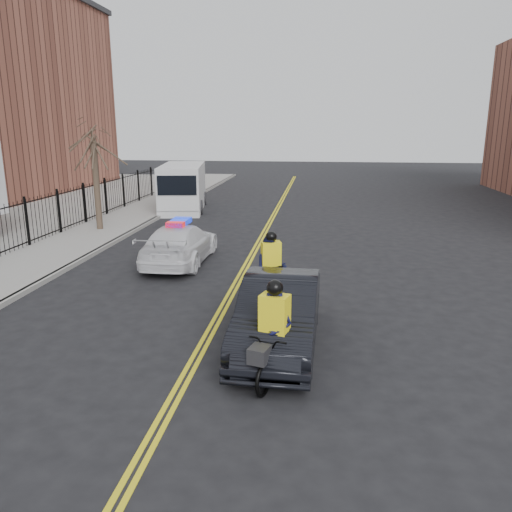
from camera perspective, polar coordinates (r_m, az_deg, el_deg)
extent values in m
plane|color=black|center=(12.81, -4.44, -7.21)|extent=(120.00, 120.00, 0.00)
cube|color=yellow|center=(20.36, -0.14, 1.11)|extent=(0.10, 60.00, 0.01)
cube|color=yellow|center=(20.34, 0.31, 1.09)|extent=(0.10, 60.00, 0.01)
cube|color=gray|center=(22.52, -19.22, 1.77)|extent=(3.00, 60.00, 0.15)
cube|color=gray|center=(21.90, -15.70, 1.70)|extent=(0.20, 60.00, 0.15)
cylinder|color=#3B2F23|center=(24.01, -17.75, 7.67)|extent=(0.28, 0.28, 4.00)
imported|color=white|center=(17.98, -8.69, 1.39)|extent=(1.97, 4.83, 1.40)
cube|color=#0C26CC|center=(17.82, -8.78, 3.84)|extent=(0.59, 1.28, 0.16)
imported|color=black|center=(11.04, 2.66, -6.51)|extent=(1.76, 4.75, 1.55)
cube|color=silver|center=(29.87, -8.34, 7.80)|extent=(3.29, 6.45, 2.62)
cube|color=silver|center=(27.25, -8.87, 6.66)|extent=(2.34, 1.28, 1.37)
cube|color=black|center=(26.72, -9.03, 7.98)|extent=(2.04, 0.46, 1.02)
cylinder|color=black|center=(28.33, -10.82, 5.48)|extent=(0.42, 0.83, 0.80)
cylinder|color=black|center=(28.10, -6.43, 5.57)|extent=(0.42, 0.83, 0.80)
cylinder|color=black|center=(31.90, -9.91, 6.51)|extent=(0.42, 0.83, 0.80)
cylinder|color=black|center=(31.70, -6.00, 6.60)|extent=(0.42, 0.83, 0.80)
imported|color=black|center=(9.72, 2.10, -11.08)|extent=(1.27, 2.17, 1.08)
imported|color=black|center=(9.55, 2.12, -9.00)|extent=(0.77, 0.61, 1.85)
cube|color=yellow|center=(9.40, 2.14, -6.72)|extent=(0.61, 0.49, 0.78)
sphere|color=black|center=(9.22, 2.17, -3.67)|extent=(0.31, 0.31, 0.31)
cube|color=black|center=(8.99, 0.39, -11.18)|extent=(0.43, 0.46, 0.29)
imported|color=black|center=(13.92, 1.71, -2.80)|extent=(1.08, 2.04, 1.18)
imported|color=black|center=(13.82, 1.72, -1.53)|extent=(1.04, 0.91, 1.83)
cube|color=yellow|center=(13.72, 1.73, 0.09)|extent=(0.60, 0.48, 0.77)
sphere|color=black|center=(13.60, 1.75, 2.22)|extent=(0.31, 0.31, 0.31)
cube|color=black|center=(13.18, 2.27, -2.73)|extent=(0.42, 0.46, 0.28)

